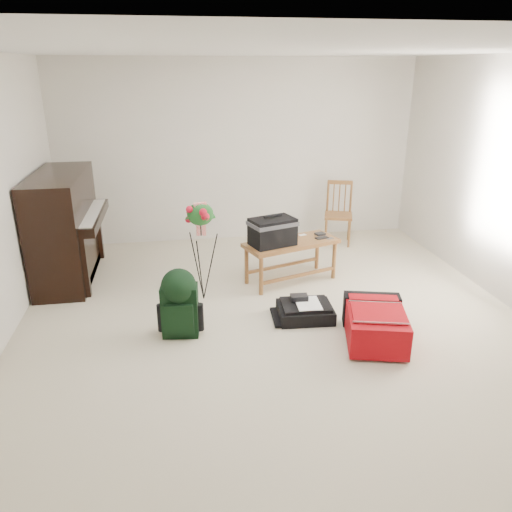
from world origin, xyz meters
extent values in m
cube|color=beige|center=(0.00, 0.00, 0.00)|extent=(5.00, 5.50, 0.01)
cube|color=white|center=(0.00, 0.00, 2.50)|extent=(5.00, 5.50, 0.01)
cube|color=beige|center=(0.00, 2.75, 1.25)|extent=(5.00, 0.04, 2.50)
cube|color=black|center=(-2.20, 1.60, 0.62)|extent=(0.55, 1.50, 1.25)
cube|color=black|center=(-1.90, 1.60, 0.73)|extent=(0.28, 1.30, 0.10)
cube|color=white|center=(-1.90, 1.60, 0.78)|extent=(0.22, 1.20, 0.02)
cube|color=black|center=(-2.15, 1.60, 0.05)|extent=(0.45, 1.30, 0.10)
cube|color=#945B30|center=(0.38, 1.05, 0.47)|extent=(1.17, 0.76, 0.04)
cylinder|color=#945B30|center=(-0.11, 0.88, 0.22)|extent=(0.05, 0.05, 0.45)
cylinder|color=#945B30|center=(-0.11, 1.22, 0.22)|extent=(0.05, 0.05, 0.45)
cylinder|color=#945B30|center=(0.87, 0.88, 0.22)|extent=(0.05, 0.05, 0.45)
cylinder|color=#945B30|center=(0.87, 1.22, 0.22)|extent=(0.05, 0.05, 0.45)
cube|color=#945B30|center=(1.35, 2.26, 0.40)|extent=(0.48, 0.48, 0.04)
cylinder|color=#945B30|center=(1.18, 2.09, 0.19)|extent=(0.03, 0.03, 0.39)
cylinder|color=#945B30|center=(1.18, 2.42, 0.19)|extent=(0.03, 0.03, 0.39)
cylinder|color=#945B30|center=(1.51, 2.09, 0.19)|extent=(0.03, 0.03, 0.39)
cylinder|color=#945B30|center=(1.51, 2.42, 0.19)|extent=(0.03, 0.03, 0.39)
cube|color=#945B30|center=(1.35, 2.42, 0.84)|extent=(0.34, 0.14, 0.05)
cylinder|color=#945B30|center=(1.18, 2.42, 0.63)|extent=(0.03, 0.03, 0.47)
cylinder|color=#945B30|center=(1.51, 2.42, 0.63)|extent=(0.03, 0.03, 0.47)
cube|color=red|center=(0.83, -0.42, 0.17)|extent=(0.68, 0.86, 0.29)
cube|color=black|center=(0.83, -0.13, 0.17)|extent=(0.56, 0.30, 0.31)
cube|color=red|center=(0.83, -0.48, 0.32)|extent=(0.55, 0.53, 0.02)
cube|color=silver|center=(0.83, -0.69, 0.33)|extent=(0.46, 0.13, 0.01)
cube|color=black|center=(0.32, 0.12, 0.06)|extent=(0.56, 0.46, 0.13)
cube|color=black|center=(0.32, 0.12, 0.14)|extent=(0.49, 0.39, 0.03)
cube|color=white|center=(0.34, 0.09, 0.17)|extent=(0.25, 0.34, 0.01)
cube|color=black|center=(0.26, 0.18, 0.20)|extent=(0.18, 0.12, 0.05)
cube|color=black|center=(-0.92, -0.01, 0.25)|extent=(0.36, 0.24, 0.50)
cube|color=black|center=(-0.92, -0.13, 0.22)|extent=(0.27, 0.09, 0.29)
sphere|color=black|center=(-0.92, -0.01, 0.50)|extent=(0.32, 0.32, 0.32)
cube|color=black|center=(-1.00, 0.10, 0.24)|extent=(0.05, 0.04, 0.44)
cube|color=black|center=(-0.84, 0.10, 0.24)|extent=(0.05, 0.04, 0.44)
cylinder|color=black|center=(-0.66, 0.73, 0.87)|extent=(0.01, 0.01, 0.29)
ellipsoid|color=#1B591F|center=(-0.66, 0.73, 0.96)|extent=(0.27, 0.19, 0.25)
cube|color=red|center=(-0.66, 0.71, 1.04)|extent=(0.14, 0.06, 0.08)
camera|label=1|loc=(-0.90, -4.22, 2.38)|focal=35.00mm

